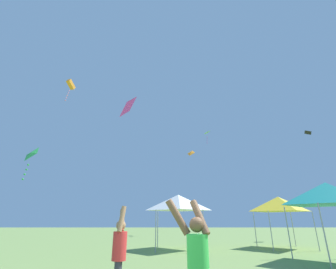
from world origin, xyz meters
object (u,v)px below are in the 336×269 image
at_px(kite_black_diamond, 308,132).
at_px(person_watcher_green, 197,262).
at_px(kite_orange_diamond, 191,153).
at_px(person_flyer_red, 119,249).
at_px(canopy_tent_white, 178,203).
at_px(canopy_tent_yellow, 279,204).
at_px(kite_lime_diamond, 207,133).
at_px(kite_magenta_diamond, 126,106).
at_px(kite_orange_box, 70,85).
at_px(kite_green_diamond, 30,155).
at_px(canopy_tent_teal, 327,194).

bearing_deg(kite_black_diamond, person_watcher_green, -127.05).
bearing_deg(kite_orange_diamond, person_flyer_red, -99.70).
height_order(canopy_tent_white, canopy_tent_yellow, canopy_tent_white).
bearing_deg(person_flyer_red, kite_black_diamond, 46.88).
height_order(kite_lime_diamond, kite_black_diamond, kite_lime_diamond).
height_order(kite_magenta_diamond, kite_lime_diamond, kite_lime_diamond).
height_order(kite_orange_box, kite_magenta_diamond, kite_orange_box).
height_order(canopy_tent_white, kite_orange_box, kite_orange_box).
bearing_deg(canopy_tent_white, person_flyer_red, -100.78).
xyz_separation_m(canopy_tent_white, kite_orange_diamond, (2.63, 16.51, 8.06)).
distance_m(kite_green_diamond, kite_black_diamond, 29.51).
height_order(kite_orange_box, kite_green_diamond, kite_orange_box).
distance_m(person_watcher_green, kite_orange_diamond, 30.14).
relative_size(kite_lime_diamond, kite_orange_diamond, 1.51).
bearing_deg(kite_black_diamond, kite_green_diamond, -178.13).
distance_m(kite_orange_box, kite_black_diamond, 24.45).
bearing_deg(canopy_tent_yellow, kite_green_diamond, 163.97).
bearing_deg(kite_orange_diamond, kite_orange_box, -123.99).
height_order(kite_green_diamond, kite_lime_diamond, kite_lime_diamond).
distance_m(kite_lime_diamond, kite_black_diamond, 12.58).
relative_size(person_watcher_green, canopy_tent_yellow, 0.64).
height_order(person_flyer_red, kite_magenta_diamond, kite_magenta_diamond).
bearing_deg(canopy_tent_white, canopy_tent_yellow, 5.86).
bearing_deg(kite_green_diamond, person_watcher_green, -52.40).
bearing_deg(person_flyer_red, kite_green_diamond, 127.52).
bearing_deg(canopy_tent_white, kite_magenta_diamond, -117.15).
bearing_deg(canopy_tent_yellow, person_flyer_red, -130.09).
bearing_deg(kite_black_diamond, canopy_tent_white, -151.73).
xyz_separation_m(person_flyer_red, kite_black_diamond, (16.54, 17.66, 9.72)).
bearing_deg(kite_orange_box, kite_lime_diamond, 48.80).
relative_size(kite_green_diamond, kite_lime_diamond, 1.82).
distance_m(person_watcher_green, canopy_tent_yellow, 14.56).
bearing_deg(canopy_tent_teal, kite_green_diamond, 150.87).
xyz_separation_m(canopy_tent_teal, kite_orange_diamond, (-4.06, 21.49, 8.01)).
distance_m(person_watcher_green, canopy_tent_teal, 9.91).
height_order(person_watcher_green, canopy_tent_teal, canopy_tent_teal).
bearing_deg(kite_orange_diamond, kite_green_diamond, -151.04).
xyz_separation_m(person_flyer_red, canopy_tent_teal, (8.55, 4.79, 1.82)).
bearing_deg(kite_magenta_diamond, canopy_tent_teal, 2.75).
height_order(person_watcher_green, kite_orange_box, kite_orange_box).
bearing_deg(canopy_tent_teal, kite_orange_diamond, 100.70).
bearing_deg(canopy_tent_teal, kite_black_diamond, 58.17).
distance_m(canopy_tent_yellow, kite_green_diamond, 23.11).
height_order(person_flyer_red, kite_lime_diamond, kite_lime_diamond).
height_order(kite_magenta_diamond, kite_green_diamond, kite_green_diamond).
xyz_separation_m(kite_orange_box, kite_black_diamond, (23.14, 7.83, -1.05)).
relative_size(kite_magenta_diamond, kite_green_diamond, 0.27).
bearing_deg(person_flyer_red, kite_orange_diamond, 80.30).
height_order(canopy_tent_yellow, kite_orange_diamond, kite_orange_diamond).
relative_size(person_watcher_green, kite_green_diamond, 0.62).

